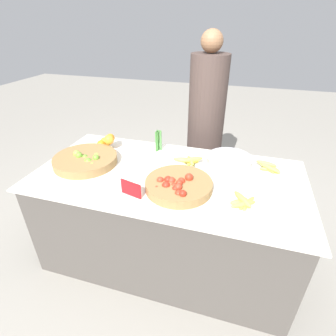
% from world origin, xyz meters
% --- Properties ---
extents(ground_plane, '(12.00, 12.00, 0.00)m').
position_xyz_m(ground_plane, '(0.00, 0.00, 0.00)').
color(ground_plane, gray).
extents(market_table, '(1.76, 0.90, 0.72)m').
position_xyz_m(market_table, '(0.00, 0.00, 0.36)').
color(market_table, '#4C4742').
rests_on(market_table, ground_plane).
extents(lime_bowl, '(0.44, 0.44, 0.09)m').
position_xyz_m(lime_bowl, '(-0.60, -0.02, 0.75)').
color(lime_bowl, olive).
rests_on(lime_bowl, market_table).
extents(tomato_basket, '(0.40, 0.40, 0.09)m').
position_xyz_m(tomato_basket, '(0.11, -0.14, 0.75)').
color(tomato_basket, olive).
rests_on(tomato_basket, market_table).
extents(orange_pile, '(0.16, 0.14, 0.13)m').
position_xyz_m(orange_pile, '(-0.58, 0.25, 0.77)').
color(orange_pile, orange).
rests_on(orange_pile, market_table).
extents(metal_bowl, '(0.30, 0.30, 0.09)m').
position_xyz_m(metal_bowl, '(0.37, 0.21, 0.76)').
color(metal_bowl, '#B7B7BF').
rests_on(metal_bowl, market_table).
extents(price_sign, '(0.14, 0.04, 0.10)m').
position_xyz_m(price_sign, '(-0.14, -0.29, 0.76)').
color(price_sign, red).
rests_on(price_sign, market_table).
extents(veg_bundle, '(0.04, 0.05, 0.16)m').
position_xyz_m(veg_bundle, '(-0.18, 0.32, 0.80)').
color(veg_bundle, '#428438').
rests_on(veg_bundle, market_table).
extents(banana_bunch_middle_right, '(0.17, 0.16, 0.06)m').
position_xyz_m(banana_bunch_middle_right, '(0.64, 0.25, 0.74)').
color(banana_bunch_middle_right, '#EFDB4C').
rests_on(banana_bunch_middle_right, market_table).
extents(banana_bunch_front_center, '(0.15, 0.17, 0.06)m').
position_xyz_m(banana_bunch_front_center, '(0.49, -0.20, 0.74)').
color(banana_bunch_front_center, '#EFDB4C').
rests_on(banana_bunch_front_center, market_table).
extents(banana_bunch_middle_left, '(0.22, 0.14, 0.06)m').
position_xyz_m(banana_bunch_middle_left, '(0.10, 0.18, 0.74)').
color(banana_bunch_middle_left, '#EFDB4C').
rests_on(banana_bunch_middle_left, market_table).
extents(vendor_person, '(0.32, 0.32, 1.54)m').
position_xyz_m(vendor_person, '(0.10, 0.85, 0.71)').
color(vendor_person, '#473833').
rests_on(vendor_person, ground_plane).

